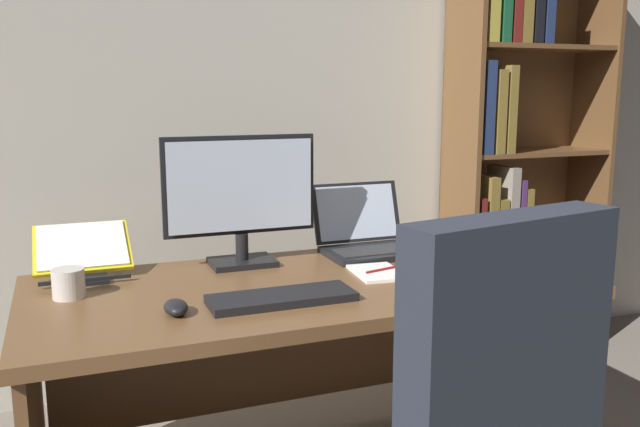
{
  "coord_description": "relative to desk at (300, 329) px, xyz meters",
  "views": [
    {
      "loc": [
        -0.65,
        -0.5,
        1.31
      ],
      "look_at": [
        0.07,
        1.38,
        0.94
      ],
      "focal_mm": 37.73,
      "sensor_mm": 36.0,
      "label": 1
    }
  ],
  "objects": [
    {
      "name": "wall_back",
      "position": [
        -0.05,
        0.93,
        0.75
      ],
      "size": [
        5.11,
        0.12,
        2.56
      ],
      "primitive_type": "cube",
      "color": "beige",
      "rests_on": "ground"
    },
    {
      "name": "desk",
      "position": [
        0.0,
        0.0,
        0.0
      ],
      "size": [
        1.73,
        0.8,
        0.71
      ],
      "color": "brown",
      "rests_on": "ground"
    },
    {
      "name": "bookshelf",
      "position": [
        1.34,
        0.7,
        0.49
      ],
      "size": [
        0.8,
        0.31,
        2.02
      ],
      "color": "brown",
      "rests_on": "ground"
    },
    {
      "name": "monitor",
      "position": [
        -0.14,
        0.2,
        0.42
      ],
      "size": [
        0.53,
        0.16,
        0.45
      ],
      "color": "black",
      "rests_on": "desk"
    },
    {
      "name": "laptop",
      "position": [
        0.34,
        0.2,
        0.24
      ],
      "size": [
        0.35,
        0.32,
        0.24
      ],
      "color": "black",
      "rests_on": "desk"
    },
    {
      "name": "keyboard",
      "position": [
        -0.14,
        -0.25,
        0.2
      ],
      "size": [
        0.42,
        0.15,
        0.02
      ],
      "primitive_type": "cube",
      "color": "black",
      "rests_on": "desk"
    },
    {
      "name": "computer_mouse",
      "position": [
        -0.44,
        -0.25,
        0.21
      ],
      "size": [
        0.06,
        0.1,
        0.04
      ],
      "primitive_type": "ellipsoid",
      "color": "black",
      "rests_on": "desk"
    },
    {
      "name": "reading_stand_with_book",
      "position": [
        -0.66,
        0.27,
        0.26
      ],
      "size": [
        0.3,
        0.3,
        0.15
      ],
      "color": "black",
      "rests_on": "desk"
    },
    {
      "name": "open_binder",
      "position": [
        0.55,
        -0.3,
        0.2
      ],
      "size": [
        0.48,
        0.36,
        0.02
      ],
      "rotation": [
        0.0,
        0.0,
        0.17
      ],
      "color": "#DB422D",
      "rests_on": "desk"
    },
    {
      "name": "notepad",
      "position": [
        0.24,
        -0.08,
        0.19
      ],
      "size": [
        0.17,
        0.22,
        0.01
      ],
      "primitive_type": "cube",
      "rotation": [
        0.0,
        0.0,
        -0.09
      ],
      "color": "white",
      "rests_on": "desk"
    },
    {
      "name": "pen",
      "position": [
        0.26,
        -0.08,
        0.2
      ],
      "size": [
        0.14,
        0.04,
        0.01
      ],
      "primitive_type": "cylinder",
      "rotation": [
        0.0,
        1.57,
        0.24
      ],
      "color": "maroon",
      "rests_on": "notepad"
    },
    {
      "name": "coffee_mug",
      "position": [
        -0.71,
        0.01,
        0.23
      ],
      "size": [
        0.09,
        0.09,
        0.09
      ],
      "primitive_type": "cylinder",
      "color": "silver",
      "rests_on": "desk"
    }
  ]
}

